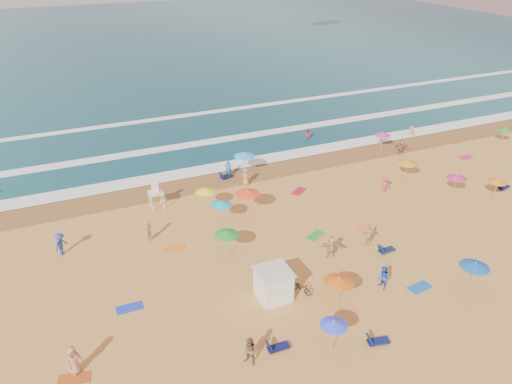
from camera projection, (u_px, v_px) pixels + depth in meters
name	position (u px, v px, depth m)	size (l,w,h in m)	color
ground	(295.00, 240.00, 39.09)	(220.00, 220.00, 0.00)	gold
ocean	(114.00, 44.00, 107.31)	(220.00, 140.00, 0.18)	#0C4756
wet_sand	(237.00, 176.00, 49.24)	(220.00, 220.00, 0.00)	olive
surf_foam	(208.00, 144.00, 56.36)	(200.00, 18.70, 0.05)	white
cabana	(273.00, 285.00, 32.50)	(2.00, 2.00, 2.00)	white
cabana_roof	(274.00, 272.00, 32.01)	(2.20, 2.20, 0.12)	silver
bicycle	(301.00, 287.00, 33.20)	(0.57, 1.62, 0.85)	black
lifeguard_stand	(156.00, 198.00, 43.04)	(1.20, 1.20, 2.10)	white
beach_umbrellas	(295.00, 211.00, 38.82)	(63.75, 27.86, 0.82)	yellow
loungers	(374.00, 250.00, 37.48)	(48.11, 25.18, 0.34)	#0F1E4C
towels	(320.00, 252.00, 37.55)	(43.29, 21.86, 0.03)	#B74D16
beachgoers	(272.00, 209.00, 41.72)	(46.55, 29.53, 2.11)	brown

